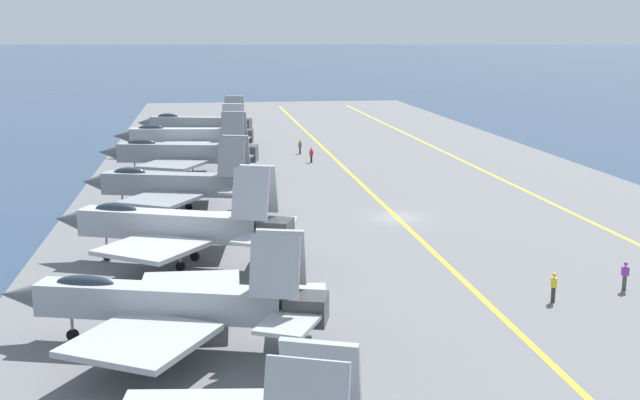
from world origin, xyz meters
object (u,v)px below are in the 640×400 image
at_px(parked_jet_third, 174,225).
at_px(parked_jet_seventh, 196,124).
at_px(crew_purple_vest, 625,275).
at_px(crew_red_vest, 311,154).
at_px(crew_brown_vest, 300,146).
at_px(parked_jet_second, 168,303).
at_px(parked_jet_fourth, 174,184).
at_px(parked_jet_fifth, 181,153).
at_px(parked_jet_sixth, 186,136).
at_px(crew_yellow_vest, 554,286).

xyz_separation_m(parked_jet_third, parked_jet_seventh, (61.09, -0.97, -0.21)).
relative_size(crew_purple_vest, crew_red_vest, 1.01).
distance_m(parked_jet_seventh, crew_brown_vest, 18.95).
relative_size(parked_jet_seventh, crew_purple_vest, 9.31).
bearing_deg(crew_brown_vest, parked_jet_seventh, 43.19).
bearing_deg(crew_red_vest, crew_brown_vest, 3.91).
bearing_deg(parked_jet_second, crew_red_vest, -14.71).
bearing_deg(parked_jet_fourth, parked_jet_fifth, -0.61).
xyz_separation_m(crew_purple_vest, crew_brown_vest, (56.51, 12.39, -0.01)).
relative_size(parked_jet_third, parked_jet_sixth, 0.96).
bearing_deg(parked_jet_seventh, parked_jet_sixth, 175.55).
xyz_separation_m(parked_jet_third, crew_yellow_vest, (-10.53, -21.27, -1.71)).
distance_m(parked_jet_fifth, parked_jet_sixth, 15.56).
height_order(parked_jet_third, parked_jet_fourth, parked_jet_third).
bearing_deg(parked_jet_third, crew_brown_vest, -16.37).
bearing_deg(parked_jet_sixth, parked_jet_second, -179.75).
bearing_deg(crew_brown_vest, parked_jet_third, 163.63).
bearing_deg(crew_yellow_vest, parked_jet_second, 99.35).
distance_m(parked_jet_sixth, parked_jet_seventh, 14.30).
bearing_deg(parked_jet_second, parked_jet_seventh, -0.65).
distance_m(parked_jet_fifth, crew_brown_vest, 21.54).
relative_size(parked_jet_fourth, parked_jet_fifth, 0.94).
bearing_deg(crew_brown_vest, parked_jet_sixth, 91.95).
height_order(parked_jet_third, parked_jet_sixth, parked_jet_third).
bearing_deg(parked_jet_sixth, crew_red_vest, -114.24).
xyz_separation_m(parked_jet_fifth, crew_red_vest, (9.02, -14.74, -1.84)).
xyz_separation_m(parked_jet_second, parked_jet_third, (14.01, 0.12, 0.44)).
relative_size(crew_purple_vest, crew_brown_vest, 1.01).
relative_size(parked_jet_third, crew_red_vest, 9.41).
bearing_deg(crew_red_vest, crew_purple_vest, -166.47).
xyz_separation_m(parked_jet_sixth, crew_yellow_vest, (-57.36, -21.42, -1.61)).
bearing_deg(parked_jet_seventh, parked_jet_second, 179.35).
height_order(crew_brown_vest, crew_red_vest, crew_red_vest).
height_order(parked_jet_third, crew_yellow_vest, parked_jet_third).
height_order(parked_jet_second, crew_yellow_vest, parked_jet_second).
distance_m(parked_jet_fourth, parked_jet_seventh, 45.68).
xyz_separation_m(parked_jet_second, parked_jet_fifth, (45.29, 0.48, 0.58)).
distance_m(parked_jet_seventh, crew_yellow_vest, 74.46).
height_order(parked_jet_second, parked_jet_fifth, parked_jet_fifth).
xyz_separation_m(parked_jet_second, crew_red_vest, (54.31, -14.26, -1.27)).
distance_m(parked_jet_third, parked_jet_fifth, 31.28).
bearing_deg(crew_purple_vest, parked_jet_second, 100.42).
distance_m(parked_jet_third, parked_jet_sixth, 46.84).
relative_size(parked_jet_third, parked_jet_fifth, 0.99).
xyz_separation_m(parked_jet_fifth, crew_yellow_vest, (-41.81, -21.63, -1.85)).
xyz_separation_m(parked_jet_sixth, parked_jet_seventh, (14.25, -1.11, -0.10)).
xyz_separation_m(parked_jet_second, parked_jet_sixth, (60.85, 0.26, 0.33)).
xyz_separation_m(parked_jet_second, crew_purple_vest, (4.81, -26.17, -1.26)).
bearing_deg(crew_yellow_vest, parked_jet_third, 63.67).
height_order(parked_jet_fourth, crew_purple_vest, parked_jet_fourth).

